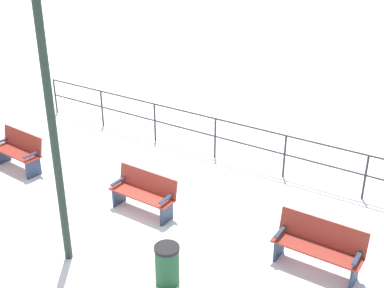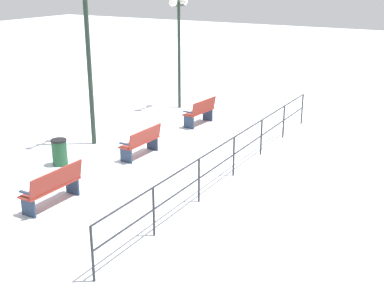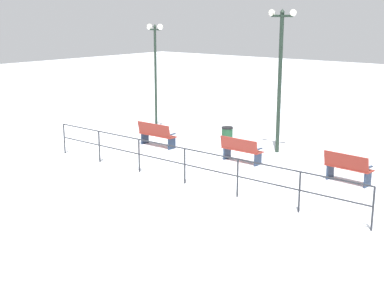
% 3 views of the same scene
% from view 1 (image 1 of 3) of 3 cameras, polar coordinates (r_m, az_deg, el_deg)
% --- Properties ---
extents(ground_plane, '(80.00, 80.00, 0.00)m').
position_cam_1_polar(ground_plane, '(11.20, -5.42, -7.49)').
color(ground_plane, white).
rests_on(ground_plane, ground).
extents(bench_nearest, '(0.62, 1.46, 0.95)m').
position_cam_1_polar(bench_nearest, '(13.33, -18.70, -0.68)').
color(bench_nearest, maroon).
rests_on(bench_nearest, ground).
extents(bench_second, '(0.53, 1.50, 0.88)m').
position_cam_1_polar(bench_second, '(10.98, -5.37, -5.35)').
color(bench_second, maroon).
rests_on(bench_second, ground).
extents(bench_third, '(0.52, 1.62, 0.94)m').
position_cam_1_polar(bench_third, '(9.62, 13.88, -10.88)').
color(bench_third, maroon).
rests_on(bench_third, ground).
extents(lamppost_middle, '(0.24, 1.09, 5.15)m').
position_cam_1_polar(lamppost_middle, '(8.62, -15.65, 4.96)').
color(lamppost_middle, '#1E2D23').
rests_on(lamppost_middle, ground).
extents(waterfront_railing, '(0.05, 11.52, 1.11)m').
position_cam_1_polar(waterfront_railing, '(13.08, 2.60, 1.42)').
color(waterfront_railing, '#26282D').
rests_on(waterfront_railing, ground).
extents(trash_bin, '(0.44, 0.44, 0.76)m').
position_cam_1_polar(trash_bin, '(9.11, -2.78, -13.24)').
color(trash_bin, '#1E4C2D').
rests_on(trash_bin, ground).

